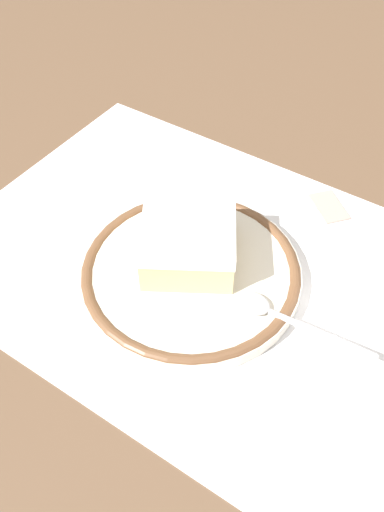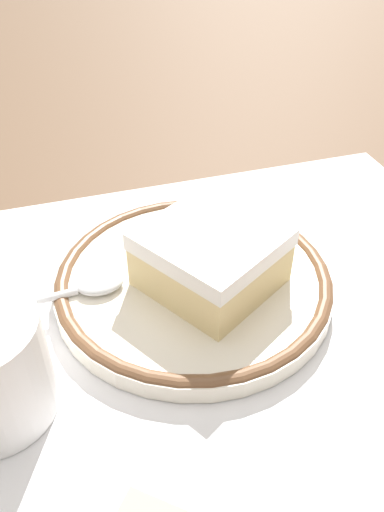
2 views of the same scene
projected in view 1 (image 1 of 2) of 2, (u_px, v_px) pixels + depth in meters
ground_plane at (203, 265)px, 0.57m from camera, size 2.40×2.40×0.00m
placemat at (203, 265)px, 0.56m from camera, size 0.53×0.38×0.00m
plate at (192, 273)px, 0.54m from camera, size 0.22×0.22×0.02m
cake_slice at (188, 241)px, 0.53m from camera, size 0.12×0.13×0.05m
spoon at (271, 312)px, 0.50m from camera, size 0.14×0.03×0.01m
cup at (368, 278)px, 0.51m from camera, size 0.08×0.08×0.07m
sugar_packet at (329, 205)px, 0.62m from camera, size 0.06×0.06×0.01m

